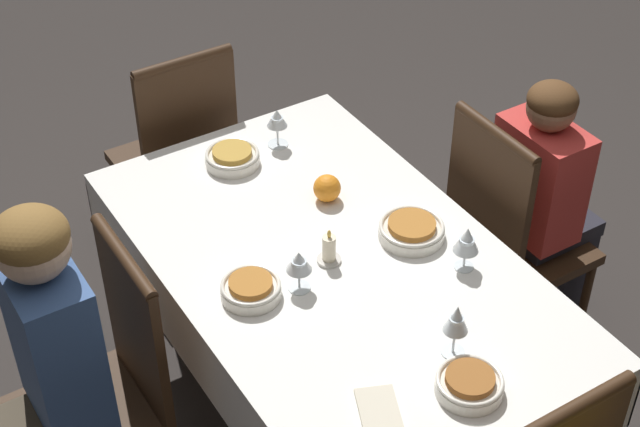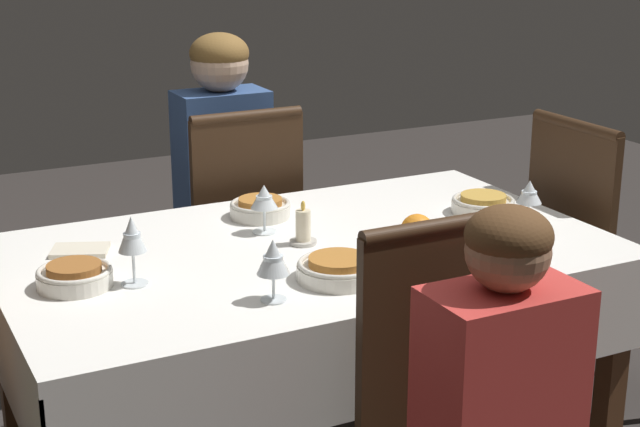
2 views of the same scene
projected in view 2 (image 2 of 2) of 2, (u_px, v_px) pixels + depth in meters
name	position (u px, v px, depth m)	size (l,w,h in m)	color
dining_table	(306.00, 277.00, 2.58)	(1.57, 0.94, 0.75)	white
chair_south	(237.00, 242.00, 3.26)	(0.41, 0.41, 0.99)	#382314
chair_west	(593.00, 261.00, 3.08)	(0.41, 0.41, 0.99)	#382314
person_adult_denim	(218.00, 186.00, 3.34)	(0.30, 0.34, 1.21)	#4C4233
bowl_south	(260.00, 208.00, 2.78)	(0.17, 0.17, 0.06)	silver
wine_glass_south	(264.00, 199.00, 2.63)	(0.07, 0.07, 0.13)	white
bowl_north	(339.00, 269.00, 2.31)	(0.20, 0.20, 0.06)	silver
wine_glass_north	(273.00, 259.00, 2.17)	(0.07, 0.07, 0.15)	white
bowl_east	(75.00, 276.00, 2.27)	(0.18, 0.18, 0.06)	silver
wine_glass_east	(132.00, 237.00, 2.25)	(0.07, 0.07, 0.17)	white
bowl_west	(483.00, 204.00, 2.82)	(0.18, 0.18, 0.06)	silver
wine_glass_west	(529.00, 194.00, 2.65)	(0.07, 0.07, 0.14)	white
candle_centerpiece	(304.00, 229.00, 2.56)	(0.07, 0.07, 0.12)	beige
orange_fruit	(417.00, 231.00, 2.53)	(0.09, 0.09, 0.09)	orange
napkin_red_folded	(80.00, 250.00, 2.50)	(0.17, 0.15, 0.01)	beige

